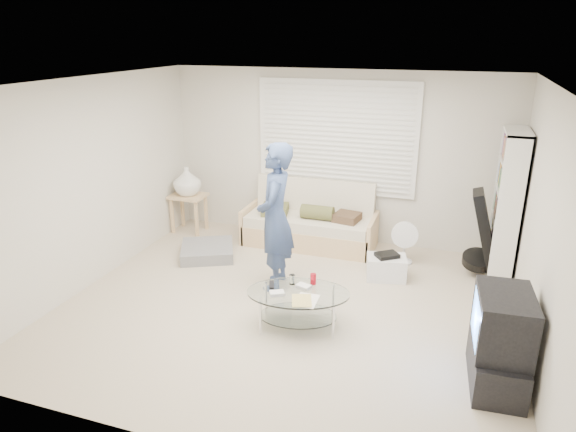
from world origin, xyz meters
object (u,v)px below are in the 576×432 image
(futon_sofa, at_px, (310,224))
(coffee_table, at_px, (298,299))
(tv_unit, at_px, (500,341))
(bookshelf, at_px, (507,205))

(futon_sofa, distance_m, coffee_table, 2.27)
(futon_sofa, bearing_deg, tv_unit, -46.14)
(tv_unit, height_order, coffee_table, tv_unit)
(futon_sofa, relative_size, coffee_table, 1.59)
(bookshelf, distance_m, tv_unit, 2.44)
(bookshelf, height_order, coffee_table, bookshelf)
(bookshelf, bearing_deg, tv_unit, -93.01)
(tv_unit, bearing_deg, bookshelf, 86.99)
(futon_sofa, xyz_separation_m, coffee_table, (0.51, -2.22, 0.01))
(coffee_table, bearing_deg, tv_unit, -10.34)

